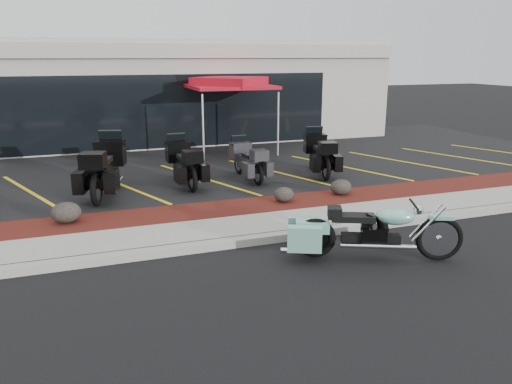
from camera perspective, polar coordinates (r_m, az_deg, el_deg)
name	(u,v)px	position (r m, az deg, el deg)	size (l,w,h in m)	color
ground	(284,260)	(8.79, 3.20, -7.72)	(90.00, 90.00, 0.00)	black
curb	(266,238)	(9.53, 1.11, -5.32)	(24.00, 0.25, 0.15)	gray
sidewalk	(254,227)	(10.15, -0.28, -4.01)	(24.00, 1.20, 0.15)	gray
mulch_bed	(236,210)	(11.23, -2.31, -2.07)	(24.00, 1.20, 0.16)	#3C100D
upper_lot	(186,163)	(16.31, -7.99, 3.28)	(26.00, 9.60, 0.15)	black
dealership_building	(154,90)	(22.18, -11.58, 11.32)	(18.00, 8.16, 4.00)	#A09C91
boulder_left	(66,212)	(10.80, -20.89, -2.19)	(0.59, 0.50, 0.42)	black
boulder_mid	(284,194)	(11.56, 3.20, -0.28)	(0.48, 0.40, 0.34)	black
boulder_right	(341,187)	(12.31, 9.68, 0.58)	(0.53, 0.44, 0.37)	black
hero_cruiser	(440,232)	(9.09, 20.27, -4.32)	(3.00, 0.76, 1.06)	#7CC1AF
touring_black_front	(112,158)	(13.42, -16.14, 3.75)	(2.52, 0.96, 1.47)	black
touring_black_mid	(177,156)	(13.86, -9.04, 4.10)	(2.17, 0.83, 1.26)	black
touring_grey	(239,155)	(14.23, -1.96, 4.29)	(1.94, 0.74, 1.13)	#2C2B30
touring_black_rear	(314,147)	(15.07, 6.62, 5.10)	(2.19, 0.84, 1.27)	black
traffic_cone	(185,153)	(16.29, -8.12, 4.43)	(0.35, 0.35, 0.50)	#E83D07
popup_canopy	(230,84)	(17.58, -3.03, 12.21)	(2.87, 2.87, 2.58)	silver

